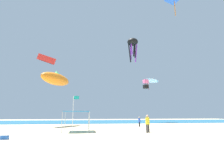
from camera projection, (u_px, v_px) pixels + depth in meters
ground at (110, 134)px, 18.70m from camera, size 110.00×110.00×0.10m
ocean_strip at (94, 122)px, 48.61m from camera, size 110.00×23.77×0.03m
canopy_tent at (77, 112)px, 21.25m from camera, size 2.98×3.38×2.31m
person_near_tent at (148, 122)px, 19.83m from camera, size 0.45×0.45×1.89m
person_leftmost at (139, 121)px, 29.01m from camera, size 0.37×0.38×1.58m
banner_flag at (74, 111)px, 19.36m from camera, size 0.61×0.06×3.92m
cooler_box at (5, 137)px, 14.38m from camera, size 0.57×0.37×0.35m
kite_delta_white at (152, 80)px, 45.10m from camera, size 4.32×4.29×2.95m
kite_box_pink at (146, 84)px, 36.96m from camera, size 1.02×1.02×1.85m
kite_octopus_black at (133, 43)px, 48.52m from camera, size 3.94×3.94×6.67m
kite_parafoil_red at (46, 59)px, 36.91m from camera, size 4.09×1.44×2.54m
kite_inflatable_orange at (56, 79)px, 32.11m from camera, size 5.78×7.66×2.93m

